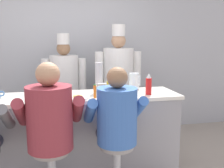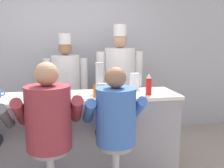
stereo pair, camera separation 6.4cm
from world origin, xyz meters
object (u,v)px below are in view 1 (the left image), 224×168
cereal_bowl (47,98)px  diner_seated_maroon (50,121)px  cup_stack_steel (99,77)px  breakfast_plate (78,98)px  napkin_dispenser_chrome (103,89)px  diner_seated_blue (116,120)px  water_pitcher_clear (134,81)px  mustard_bottle_yellow (110,88)px  cook_in_whites_far (118,79)px  coffee_mug_tan (52,93)px  cook_in_whites_near (65,84)px  ketchup_bottle_red (149,85)px  hot_sauce_bottle_orange (95,91)px

cereal_bowl → diner_seated_maroon: (0.03, -0.33, -0.14)m
cup_stack_steel → breakfast_plate: bearing=-131.2°
napkin_dispenser_chrome → diner_seated_blue: diner_seated_blue is taller
water_pitcher_clear → diner_seated_maroon: size_ratio=0.15×
mustard_bottle_yellow → cook_in_whites_far: size_ratio=0.13×
mustard_bottle_yellow → cereal_bowl: (-0.66, 0.00, -0.08)m
water_pitcher_clear → napkin_dispenser_chrome: 0.51m
water_pitcher_clear → coffee_mug_tan: bearing=-166.7°
coffee_mug_tan → cook_in_whites_far: bearing=46.1°
cook_in_whites_near → diner_seated_blue: bearing=-75.0°
cup_stack_steel → napkin_dispenser_chrome: cup_stack_steel is taller
ketchup_bottle_red → cook_in_whites_near: size_ratio=0.14×
hot_sauce_bottle_orange → diner_seated_maroon: size_ratio=0.10×
mustard_bottle_yellow → cereal_bowl: 0.67m
ketchup_bottle_red → cook_in_whites_near: 1.55m
mustard_bottle_yellow → diner_seated_maroon: size_ratio=0.16×
napkin_dispenser_chrome → diner_seated_maroon: (-0.58, -0.48, -0.18)m
coffee_mug_tan → napkin_dispenser_chrome: napkin_dispenser_chrome is taller
mustard_bottle_yellow → diner_seated_maroon: diner_seated_maroon is taller
breakfast_plate → napkin_dispenser_chrome: napkin_dispenser_chrome is taller
breakfast_plate → coffee_mug_tan: 0.30m
coffee_mug_tan → cook_in_whites_far: 1.43m
napkin_dispenser_chrome → ketchup_bottle_red: bearing=-8.3°
mustard_bottle_yellow → hot_sauce_bottle_orange: (-0.16, 0.04, -0.04)m
napkin_dispenser_chrome → cook_in_whites_far: bearing=67.4°
mustard_bottle_yellow → hot_sauce_bottle_orange: 0.17m
ketchup_bottle_red → cook_in_whites_near: bearing=126.5°
cereal_bowl → diner_seated_blue: 0.76m
coffee_mug_tan → ketchup_bottle_red: bearing=-4.4°
cereal_bowl → cup_stack_steel: size_ratio=0.37×
napkin_dispenser_chrome → breakfast_plate: bearing=-157.1°
coffee_mug_tan → cup_stack_steel: bearing=19.2°
water_pitcher_clear → diner_seated_maroon: 1.28m
diner_seated_maroon → diner_seated_blue: (0.63, -0.00, -0.03)m
coffee_mug_tan → diner_seated_blue: 0.80m
mustard_bottle_yellow → diner_seated_maroon: 0.75m
cup_stack_steel → cook_in_whites_near: (-0.38, 0.96, -0.24)m
water_pitcher_clear → coffee_mug_tan: (-1.01, -0.24, -0.06)m
cup_stack_steel → napkin_dispenser_chrome: (0.01, -0.20, -0.11)m
mustard_bottle_yellow → napkin_dispenser_chrome: size_ratio=1.74×
hot_sauce_bottle_orange → breakfast_plate: size_ratio=0.61×
cereal_bowl → ketchup_bottle_red: bearing=3.6°
ketchup_bottle_red → diner_seated_maroon: size_ratio=0.17×
mustard_bottle_yellow → diner_seated_blue: size_ratio=0.17×
coffee_mug_tan → diner_seated_blue: bearing=-38.8°
cup_stack_steel → hot_sauce_bottle_orange: bearing=-107.1°
breakfast_plate → diner_seated_blue: diner_seated_blue is taller
coffee_mug_tan → diner_seated_blue: size_ratio=0.09×
ketchup_bottle_red → mustard_bottle_yellow: 0.48m
water_pitcher_clear → diner_seated_maroon: (-1.03, -0.72, -0.22)m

